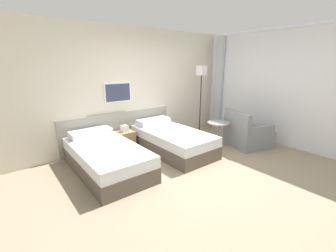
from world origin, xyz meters
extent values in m
plane|color=gray|center=(0.00, 0.00, 0.00)|extent=(16.00, 16.00, 0.00)
cube|color=beige|center=(0.00, 2.03, 1.35)|extent=(10.00, 0.06, 2.70)
cube|color=gray|center=(-0.56, 1.98, 0.41)|extent=(2.71, 0.04, 0.83)
cube|color=white|center=(-0.56, 1.99, 1.28)|extent=(0.64, 0.03, 0.44)
cube|color=#333D56|center=(-0.56, 1.97, 1.28)|extent=(0.58, 0.01, 0.38)
cube|color=white|center=(2.60, -0.25, 1.35)|extent=(0.06, 4.50, 2.70)
cube|color=silver|center=(2.56, -0.25, 1.32)|extent=(0.03, 4.14, 2.64)
cube|color=#B7BAC1|center=(2.47, 1.65, 1.32)|extent=(0.10, 0.24, 2.64)
cube|color=brown|center=(-1.33, 0.98, 0.14)|extent=(1.01, 1.95, 0.28)
cube|color=silver|center=(-1.33, 0.98, 0.38)|extent=(1.00, 1.93, 0.20)
cube|color=silver|center=(-1.33, 1.72, 0.54)|extent=(0.81, 0.34, 0.13)
cube|color=brown|center=(0.20, 0.98, 0.14)|extent=(1.01, 1.95, 0.28)
cube|color=silver|center=(0.20, 0.98, 0.38)|extent=(1.00, 1.93, 0.20)
cube|color=silver|center=(0.20, 1.72, 0.54)|extent=(0.81, 0.34, 0.13)
cube|color=#9E7A51|center=(-0.56, 1.75, 0.21)|extent=(0.39, 0.34, 0.42)
cube|color=white|center=(-0.56, 1.75, 0.49)|extent=(0.14, 0.14, 0.14)
cylinder|color=black|center=(1.62, 1.54, 0.01)|extent=(0.24, 0.24, 0.02)
cylinder|color=black|center=(1.62, 1.54, 0.81)|extent=(0.02, 0.02, 1.59)
cube|color=white|center=(1.62, 1.54, 1.72)|extent=(0.20, 0.20, 0.23)
cylinder|color=gray|center=(1.26, 0.59, 0.01)|extent=(0.34, 0.34, 0.01)
cylinder|color=gray|center=(1.26, 0.59, 0.29)|extent=(0.05, 0.05, 0.55)
cylinder|color=gray|center=(1.26, 0.59, 0.57)|extent=(0.52, 0.52, 0.02)
cube|color=gray|center=(1.87, 0.17, 0.19)|extent=(1.05, 1.07, 0.39)
cube|color=gray|center=(1.52, 0.28, 0.62)|extent=(0.35, 0.85, 0.47)
cube|color=gray|center=(1.75, -0.20, 0.48)|extent=(0.70, 0.30, 0.18)
cube|color=gray|center=(1.98, 0.54, 0.48)|extent=(0.70, 0.30, 0.18)
camera|label=1|loc=(-2.78, -2.66, 1.91)|focal=24.00mm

